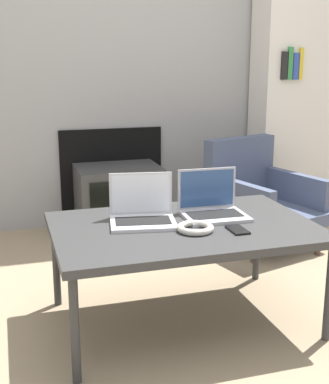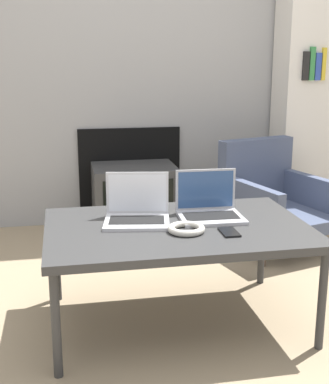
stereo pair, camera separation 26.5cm
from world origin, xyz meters
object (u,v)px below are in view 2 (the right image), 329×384
(phone, at_px, (229,232))
(armchair, at_px, (272,196))
(tv, at_px, (134,198))
(headphones, at_px, (186,229))
(laptop_right, at_px, (209,208))
(laptop_left, at_px, (137,212))

(phone, height_order, armchair, armchair)
(tv, relative_size, armchair, 0.72)
(headphones, relative_size, tv, 0.28)
(tv, distance_m, armchair, 0.95)
(phone, relative_size, tv, 0.22)
(laptop_right, height_order, phone, laptop_right)
(headphones, bearing_deg, phone, -15.97)
(laptop_right, relative_size, armchair, 0.38)
(phone, distance_m, tv, 1.56)
(laptop_left, xyz_separation_m, armchair, (1.00, 0.84, -0.19))
(phone, bearing_deg, laptop_right, 94.73)
(headphones, xyz_separation_m, armchair, (0.82, 1.04, -0.16))
(laptop_left, distance_m, tv, 1.32)
(laptop_right, xyz_separation_m, tv, (-0.18, 1.28, -0.28))
(laptop_left, distance_m, headphones, 0.27)
(phone, bearing_deg, armchair, 59.57)
(laptop_left, relative_size, laptop_right, 1.10)
(laptop_left, bearing_deg, armchair, 49.85)
(headphones, relative_size, armchair, 0.21)
(phone, bearing_deg, headphones, 164.03)
(armchair, bearing_deg, phone, -136.41)
(laptop_left, relative_size, phone, 2.66)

